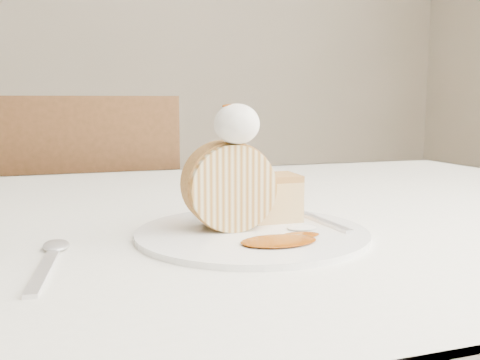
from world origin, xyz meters
name	(u,v)px	position (x,y,z in m)	size (l,w,h in m)	color
table	(206,275)	(0.00, 0.20, 0.66)	(1.40, 0.90, 0.75)	white
chair_far	(92,256)	(-0.12, 0.85, 0.52)	(0.49, 0.49, 0.91)	brown
plate	(252,233)	(0.01, 0.05, 0.75)	(0.25, 0.25, 0.01)	white
roulade_slice	(229,186)	(-0.01, 0.07, 0.80)	(0.09, 0.09, 0.05)	beige
cake_chunk	(273,200)	(0.05, 0.09, 0.78)	(0.06, 0.05, 0.05)	#B68545
whipped_cream	(237,124)	(-0.01, 0.05, 0.87)	(0.05, 0.05, 0.04)	white
caramel_drizzle	(233,101)	(-0.01, 0.05, 0.89)	(0.02, 0.02, 0.01)	#7E3405
caramel_pool	(279,241)	(0.02, -0.01, 0.76)	(0.08, 0.05, 0.00)	#7E3405
fork	(324,222)	(0.10, 0.05, 0.76)	(0.02, 0.15, 0.00)	silver
spoon	(43,272)	(-0.20, -0.02, 0.75)	(0.02, 0.15, 0.00)	silver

